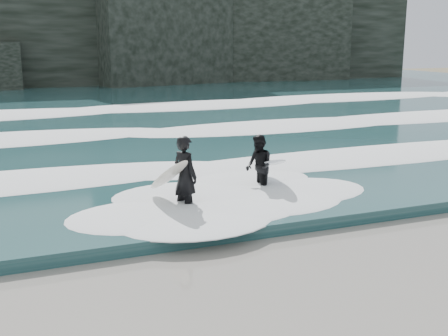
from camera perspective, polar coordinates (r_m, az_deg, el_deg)
The scene contains 8 objects.
ground at distance 9.72m, azimuth 9.92°, elevation -13.13°, with size 120.00×120.00×0.00m, color olive.
sea at distance 36.91m, azimuth -14.28°, elevation 6.22°, with size 90.00×52.00×0.30m, color #1C4144.
headland at distance 53.59m, azimuth -17.07°, elevation 13.24°, with size 70.00×9.00×10.00m, color black.
foam_near at distance 17.47m, azimuth -5.54°, elevation 0.21°, with size 60.00×3.20×0.20m, color white.
foam_mid at distance 24.15m, azimuth -10.19°, elevation 3.67°, with size 60.00×4.00×0.24m, color white.
foam_far at distance 32.94m, azimuth -13.38°, elevation 6.02°, with size 60.00×4.80×0.30m, color white.
surfer_left at distance 13.68m, azimuth -4.19°, elevation -0.79°, with size 1.21×1.79×1.98m.
surfer_right at distance 15.31m, azimuth 3.72°, elevation 0.22°, with size 1.28×2.12×1.72m.
Camera 1 is at (-4.68, -7.38, 4.24)m, focal length 45.00 mm.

